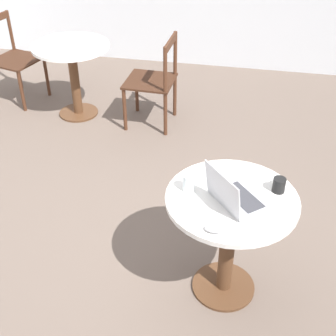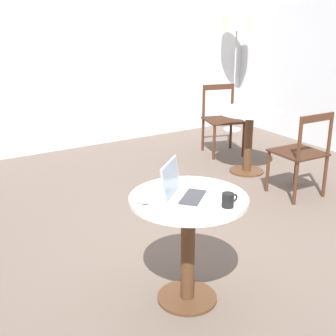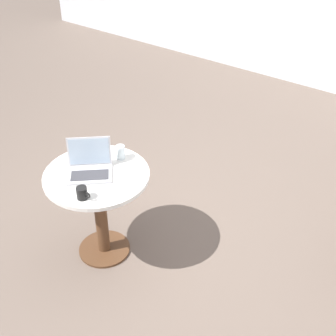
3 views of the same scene
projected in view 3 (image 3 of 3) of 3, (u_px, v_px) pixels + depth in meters
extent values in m
plane|color=#66564C|center=(179.00, 230.00, 3.88)|extent=(16.00, 16.00, 0.00)
cylinder|color=#51331E|center=(105.00, 249.00, 3.70)|extent=(0.40, 0.40, 0.02)
cylinder|color=#51331E|center=(101.00, 215.00, 3.49)|extent=(0.09, 0.09, 0.70)
cylinder|color=silver|center=(96.00, 176.00, 3.27)|extent=(0.75, 0.75, 0.03)
cube|color=#B7B7BC|center=(90.00, 175.00, 3.24)|extent=(0.37, 0.36, 0.02)
cube|color=#38383D|center=(90.00, 175.00, 3.22)|extent=(0.27, 0.26, 0.00)
cube|color=#B7B7BC|center=(89.00, 151.00, 3.28)|extent=(0.25, 0.23, 0.21)
cube|color=#9EB2C6|center=(89.00, 151.00, 3.27)|extent=(0.23, 0.20, 0.19)
ellipsoid|color=#B7B7BC|center=(73.00, 154.00, 3.44)|extent=(0.06, 0.10, 0.03)
cylinder|color=black|center=(82.00, 193.00, 3.03)|extent=(0.07, 0.07, 0.09)
torus|color=black|center=(87.00, 195.00, 3.00)|extent=(0.05, 0.01, 0.05)
cylinder|color=silver|center=(120.00, 152.00, 3.39)|extent=(0.07, 0.07, 0.10)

